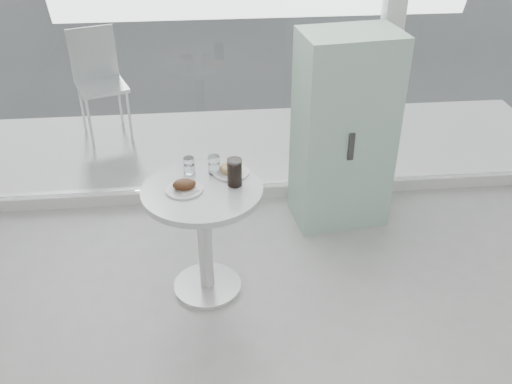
{
  "coord_description": "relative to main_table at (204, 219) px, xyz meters",
  "views": [
    {
      "loc": [
        -0.46,
        -0.95,
        2.53
      ],
      "look_at": [
        -0.2,
        1.7,
        0.85
      ],
      "focal_mm": 40.0,
      "sensor_mm": 36.0,
      "label": 1
    }
  ],
  "objects": [
    {
      "name": "main_table",
      "position": [
        0.0,
        0.0,
        0.0
      ],
      "size": [
        0.72,
        0.72,
        0.77
      ],
      "color": "silver",
      "rests_on": "ground"
    },
    {
      "name": "patio_deck",
      "position": [
        0.5,
        1.9,
        -0.53
      ],
      "size": [
        5.6,
        1.6,
        0.05
      ],
      "primitive_type": "cube",
      "color": "silver",
      "rests_on": "ground"
    },
    {
      "name": "mint_cabinet",
      "position": [
        1.02,
        0.75,
        0.17
      ],
      "size": [
        0.72,
        0.52,
        1.44
      ],
      "rotation": [
        0.0,
        0.0,
        0.13
      ],
      "color": "#97C0AE",
      "rests_on": "ground"
    },
    {
      "name": "patio_chair",
      "position": [
        -0.93,
        2.31,
        0.07
      ],
      "size": [
        0.55,
        0.55,
        1.0
      ],
      "rotation": [
        0.0,
        0.0,
        0.34
      ],
      "color": "silver",
      "rests_on": "patio_deck"
    },
    {
      "name": "plate_fritter",
      "position": [
        -0.1,
        -0.02,
        0.25
      ],
      "size": [
        0.22,
        0.22,
        0.07
      ],
      "color": "silver",
      "rests_on": "main_table"
    },
    {
      "name": "plate_donut",
      "position": [
        0.18,
        0.16,
        0.24
      ],
      "size": [
        0.23,
        0.23,
        0.05
      ],
      "color": "silver",
      "rests_on": "main_table"
    },
    {
      "name": "water_tumbler_a",
      "position": [
        -0.07,
        0.18,
        0.27
      ],
      "size": [
        0.07,
        0.07,
        0.11
      ],
      "color": "white",
      "rests_on": "main_table"
    },
    {
      "name": "water_tumbler_b",
      "position": [
        0.08,
        0.17,
        0.27
      ],
      "size": [
        0.07,
        0.07,
        0.12
      ],
      "color": "white",
      "rests_on": "main_table"
    },
    {
      "name": "cola_glass",
      "position": [
        0.2,
        0.02,
        0.3
      ],
      "size": [
        0.09,
        0.09,
        0.17
      ],
      "color": "white",
      "rests_on": "main_table"
    }
  ]
}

